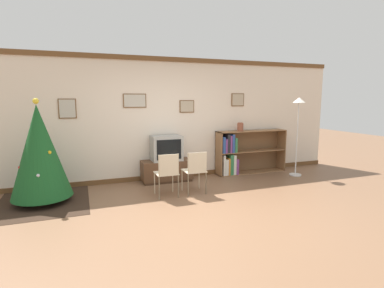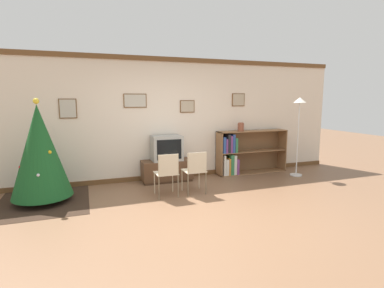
{
  "view_description": "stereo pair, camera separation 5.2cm",
  "coord_description": "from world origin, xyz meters",
  "px_view_note": "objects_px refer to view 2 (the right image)",
  "views": [
    {
      "loc": [
        -1.68,
        -4.16,
        1.8
      ],
      "look_at": [
        0.34,
        1.26,
        0.92
      ],
      "focal_mm": 28.0,
      "sensor_mm": 36.0,
      "label": 1
    },
    {
      "loc": [
        -1.63,
        -4.18,
        1.8
      ],
      "look_at": [
        0.34,
        1.26,
        0.92
      ],
      "focal_mm": 28.0,
      "sensor_mm": 36.0,
      "label": 2
    }
  ],
  "objects_px": {
    "tv_console": "(167,171)",
    "television": "(167,148)",
    "folding_chair_right": "(195,170)",
    "bookshelf": "(240,153)",
    "folding_chair_left": "(167,172)",
    "standing_lamp": "(299,116)",
    "christmas_tree": "(40,151)",
    "vase": "(241,127)"
  },
  "relations": [
    {
      "from": "christmas_tree",
      "to": "folding_chair_left",
      "type": "distance_m",
      "value": 2.22
    },
    {
      "from": "television",
      "to": "folding_chair_right",
      "type": "distance_m",
      "value": 1.11
    },
    {
      "from": "tv_console",
      "to": "vase",
      "type": "relative_size",
      "value": 5.32
    },
    {
      "from": "folding_chair_left",
      "to": "tv_console",
      "type": "bearing_deg",
      "value": 75.23
    },
    {
      "from": "folding_chair_right",
      "to": "bookshelf",
      "type": "relative_size",
      "value": 0.46
    },
    {
      "from": "tv_console",
      "to": "vase",
      "type": "distance_m",
      "value": 2.04
    },
    {
      "from": "christmas_tree",
      "to": "television",
      "type": "xyz_separation_m",
      "value": [
        2.4,
        0.56,
        -0.16
      ]
    },
    {
      "from": "christmas_tree",
      "to": "television",
      "type": "distance_m",
      "value": 2.47
    },
    {
      "from": "christmas_tree",
      "to": "tv_console",
      "type": "relative_size",
      "value": 1.66
    },
    {
      "from": "folding_chair_left",
      "to": "vase",
      "type": "bearing_deg",
      "value": 27.08
    },
    {
      "from": "christmas_tree",
      "to": "television",
      "type": "relative_size",
      "value": 2.78
    },
    {
      "from": "christmas_tree",
      "to": "vase",
      "type": "relative_size",
      "value": 8.81
    },
    {
      "from": "christmas_tree",
      "to": "vase",
      "type": "distance_m",
      "value": 4.28
    },
    {
      "from": "tv_console",
      "to": "standing_lamp",
      "type": "bearing_deg",
      "value": -10.66
    },
    {
      "from": "folding_chair_left",
      "to": "standing_lamp",
      "type": "xyz_separation_m",
      "value": [
        3.28,
        0.48,
        0.93
      ]
    },
    {
      "from": "tv_console",
      "to": "folding_chair_right",
      "type": "relative_size",
      "value": 1.33
    },
    {
      "from": "bookshelf",
      "to": "vase",
      "type": "xyz_separation_m",
      "value": [
        -0.02,
        -0.03,
        0.65
      ]
    },
    {
      "from": "christmas_tree",
      "to": "standing_lamp",
      "type": "xyz_separation_m",
      "value": [
        5.41,
        -0.0,
        0.5
      ]
    },
    {
      "from": "folding_chair_left",
      "to": "bookshelf",
      "type": "xyz_separation_m",
      "value": [
        2.12,
        1.1,
        0.02
      ]
    },
    {
      "from": "vase",
      "to": "standing_lamp",
      "type": "distance_m",
      "value": 1.35
    },
    {
      "from": "bookshelf",
      "to": "television",
      "type": "bearing_deg",
      "value": -178.16
    },
    {
      "from": "television",
      "to": "vase",
      "type": "bearing_deg",
      "value": 0.97
    },
    {
      "from": "vase",
      "to": "folding_chair_right",
      "type": "bearing_deg",
      "value": -145.27
    },
    {
      "from": "christmas_tree",
      "to": "bookshelf",
      "type": "height_order",
      "value": "christmas_tree"
    },
    {
      "from": "television",
      "to": "vase",
      "type": "relative_size",
      "value": 3.17
    },
    {
      "from": "folding_chair_left",
      "to": "television",
      "type": "bearing_deg",
      "value": 75.2
    },
    {
      "from": "folding_chair_left",
      "to": "bookshelf",
      "type": "distance_m",
      "value": 2.39
    },
    {
      "from": "television",
      "to": "vase",
      "type": "height_order",
      "value": "vase"
    },
    {
      "from": "folding_chair_right",
      "to": "folding_chair_left",
      "type": "bearing_deg",
      "value": 180.0
    },
    {
      "from": "christmas_tree",
      "to": "vase",
      "type": "height_order",
      "value": "christmas_tree"
    },
    {
      "from": "television",
      "to": "folding_chair_left",
      "type": "xyz_separation_m",
      "value": [
        -0.28,
        -1.04,
        -0.27
      ]
    },
    {
      "from": "standing_lamp",
      "to": "folding_chair_right",
      "type": "bearing_deg",
      "value": -170.01
    },
    {
      "from": "tv_console",
      "to": "vase",
      "type": "height_order",
      "value": "vase"
    },
    {
      "from": "folding_chair_left",
      "to": "standing_lamp",
      "type": "height_order",
      "value": "standing_lamp"
    },
    {
      "from": "tv_console",
      "to": "television",
      "type": "distance_m",
      "value": 0.5
    },
    {
      "from": "christmas_tree",
      "to": "standing_lamp",
      "type": "bearing_deg",
      "value": -0.03
    },
    {
      "from": "folding_chair_right",
      "to": "bookshelf",
      "type": "bearing_deg",
      "value": 35.11
    },
    {
      "from": "bookshelf",
      "to": "vase",
      "type": "height_order",
      "value": "vase"
    },
    {
      "from": "vase",
      "to": "folding_chair_left",
      "type": "bearing_deg",
      "value": -152.92
    },
    {
      "from": "christmas_tree",
      "to": "vase",
      "type": "bearing_deg",
      "value": 7.96
    },
    {
      "from": "folding_chair_right",
      "to": "standing_lamp",
      "type": "xyz_separation_m",
      "value": [
        2.73,
        0.48,
        0.93
      ]
    },
    {
      "from": "tv_console",
      "to": "folding_chair_right",
      "type": "height_order",
      "value": "folding_chair_right"
    }
  ]
}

